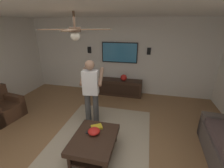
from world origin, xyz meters
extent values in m
plane|color=olive|center=(0.00, 0.00, 0.00)|extent=(7.68, 7.68, 0.00)
cube|color=silver|center=(3.17, 0.00, 1.30)|extent=(0.10, 6.60, 2.60)
cube|color=white|center=(0.00, 0.00, 2.65)|extent=(6.44, 6.60, 0.10)
cube|color=tan|center=(0.21, -0.14, 0.01)|extent=(3.17, 2.09, 0.01)
cube|color=#564C47|center=(1.06, -2.70, 0.29)|extent=(0.23, 0.85, 0.58)
cube|color=#472D1E|center=(0.62, 2.65, 0.20)|extent=(0.90, 0.90, 0.40)
cube|color=#472D1E|center=(0.94, 2.61, 0.28)|extent=(0.27, 0.81, 0.56)
cube|color=#332116|center=(0.01, -0.14, 0.35)|extent=(1.00, 0.80, 0.10)
cylinder|color=#332116|center=(0.43, -0.46, 0.15)|extent=(0.07, 0.07, 0.30)
cylinder|color=#332116|center=(0.43, 0.18, 0.15)|extent=(0.07, 0.07, 0.30)
cylinder|color=#332116|center=(-0.41, 0.18, 0.15)|extent=(0.07, 0.07, 0.30)
cube|color=black|center=(0.01, -0.14, 0.10)|extent=(0.88, 0.68, 0.03)
cube|color=#332116|center=(2.84, -0.04, 0.28)|extent=(0.44, 1.70, 0.55)
cube|color=black|center=(2.61, -0.04, 0.28)|extent=(0.01, 1.56, 0.39)
cube|color=black|center=(3.08, -0.04, 1.47)|extent=(0.05, 1.24, 0.70)
cube|color=teal|center=(3.05, -0.04, 1.47)|extent=(0.01, 1.18, 0.64)
cylinder|color=#3F3F3F|center=(0.99, 0.15, 0.41)|extent=(0.14, 0.14, 0.82)
cylinder|color=#3F3F3F|center=(0.96, 0.35, 0.41)|extent=(0.14, 0.14, 0.82)
cube|color=white|center=(0.97, 0.25, 1.11)|extent=(0.27, 0.39, 0.58)
sphere|color=#997056|center=(0.97, 0.25, 1.53)|extent=(0.22, 0.22, 0.22)
cylinder|color=#997056|center=(1.18, 0.06, 1.20)|extent=(0.49, 0.16, 0.37)
cylinder|color=#997056|center=(1.12, 0.49, 1.20)|extent=(0.49, 0.16, 0.37)
cube|color=white|center=(1.35, 0.30, 1.10)|extent=(0.05, 0.06, 0.16)
ellipsoid|color=red|center=(0.11, -0.11, 0.45)|extent=(0.24, 0.24, 0.11)
cube|color=white|center=(0.14, -0.05, 0.41)|extent=(0.13, 0.14, 0.02)
cube|color=black|center=(0.10, -0.02, 0.41)|extent=(0.09, 0.16, 0.02)
cube|color=gold|center=(0.29, -0.11, 0.42)|extent=(0.25, 0.27, 0.04)
sphere|color=red|center=(2.81, -0.25, 0.66)|extent=(0.22, 0.22, 0.22)
cube|color=black|center=(3.09, -1.03, 1.55)|extent=(0.06, 0.12, 0.22)
cube|color=black|center=(3.09, 1.07, 1.52)|extent=(0.06, 0.12, 0.22)
cylinder|color=#4C3828|center=(0.29, 0.20, 2.44)|extent=(0.04, 0.04, 0.28)
cylinder|color=#4C3828|center=(0.29, 0.20, 2.30)|extent=(0.20, 0.20, 0.08)
sphere|color=silver|center=(0.29, 0.20, 2.20)|extent=(0.16, 0.16, 0.16)
cube|color=brown|center=(0.59, 0.31, 2.30)|extent=(0.57, 0.30, 0.02)
cube|color=brown|center=(0.22, 0.51, 2.30)|extent=(0.23, 0.57, 0.02)
cube|color=brown|center=(-0.02, 0.12, 2.30)|extent=(0.57, 0.26, 0.02)
cube|color=brown|center=(0.42, -0.09, 2.30)|extent=(0.35, 0.56, 0.02)
camera|label=1|loc=(-2.19, -1.01, 2.39)|focal=24.74mm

